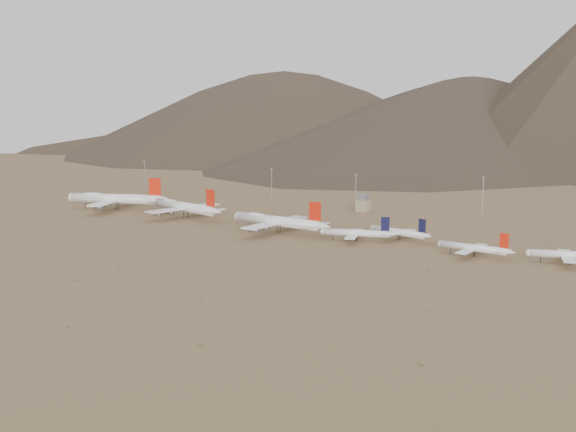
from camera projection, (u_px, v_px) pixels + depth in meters
The scene contains 15 objects.
ground at pixel (224, 236), 402.67m from camera, with size 3000.00×3000.00×0.00m, color olive.
mountain_ridge at pixel (556, 50), 1141.05m from camera, with size 4400.00×1000.00×300.00m.
widebody_west at pixel (116, 199), 495.74m from camera, with size 73.69×58.67×22.75m.
widebody_centre at pixel (185, 207), 463.46m from camera, with size 68.29×53.84×20.69m.
widebody_east at pixel (278, 221), 410.84m from camera, with size 67.81×52.41×20.15m.
narrowbody_a at pixel (357, 233), 387.69m from camera, with size 40.76×30.23×13.85m.
narrowbody_b at pixel (400, 232), 390.95m from camera, with size 39.60×29.20×13.33m.
narrowbody_c at pixel (475, 248), 350.12m from camera, with size 39.81×28.73×13.14m.
narrowbody_d at pixel (571, 255), 334.24m from camera, with size 40.29×29.82×13.64m.
control_tower at pixel (363, 204), 488.34m from camera, with size 8.00×8.00×12.00m.
mast_far_west at pixel (145, 174), 592.58m from camera, with size 2.00×0.60×25.70m.
mast_west at pixel (272, 184), 528.50m from camera, with size 2.00×0.60×25.70m.
mast_centre at pixel (356, 191), 485.43m from camera, with size 2.00×0.60×25.70m.
mast_east at pixel (483, 193), 474.36m from camera, with size 2.00×0.60×25.70m.
desert_scrub at pixel (109, 276), 312.19m from camera, with size 445.03×165.81×0.88m.
Camera 1 is at (233.52, -321.21, 76.53)m, focal length 45.00 mm.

